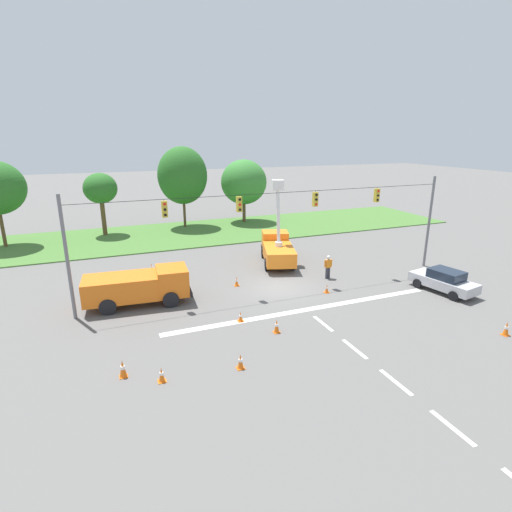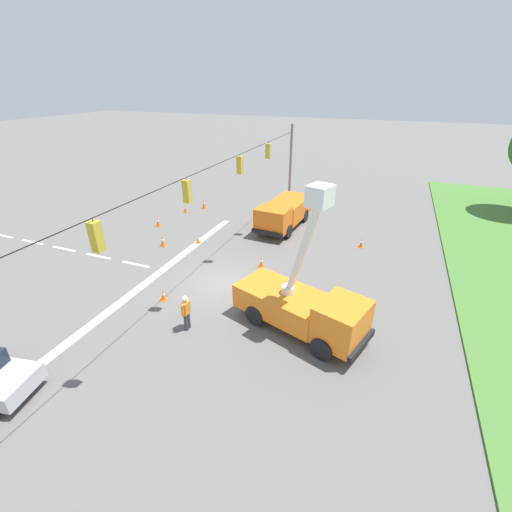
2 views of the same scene
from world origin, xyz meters
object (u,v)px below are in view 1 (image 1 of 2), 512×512
Objects in this scene: traffic_cone_far_right at (162,375)px; sedan_silver at (444,281)px; tree_west at (100,189)px; tree_centre at (183,176)px; traffic_cone_mid_right at (237,281)px; traffic_cone_centre_line at (152,268)px; traffic_cone_foreground_right at (241,317)px; utility_truck_support_near at (139,286)px; tree_east at (244,182)px; traffic_cone_lane_edge_b at (277,326)px; road_worker at (328,265)px; traffic_cone_lane_edge_a at (327,289)px; traffic_cone_near_bucket at (506,329)px; traffic_cone_mid_left at (240,361)px; traffic_cone_far_left at (123,369)px; utility_truck_bucket_lift at (277,247)px.

sedan_silver is at bearing 9.91° from traffic_cone_far_right.
tree_west is 0.72× the size of tree_centre.
traffic_cone_centre_line is (-5.14, 5.38, -0.01)m from traffic_cone_mid_right.
utility_truck_support_near is at bearing 137.11° from traffic_cone_foreground_right.
tree_east is 9.89× the size of traffic_cone_lane_edge_b.
traffic_cone_far_right is (-13.51, -8.55, -0.67)m from road_worker.
tree_west reaches higher than traffic_cone_far_right.
traffic_cone_far_right is (-6.75, -9.61, 0.00)m from traffic_cone_mid_right.
traffic_cone_foreground_right is 7.12m from traffic_cone_lane_edge_a.
tree_west is 9.60× the size of traffic_cone_far_right.
traffic_cone_near_bucket reaches higher than traffic_cone_foreground_right.
traffic_cone_far_left is (-5.00, 1.29, 0.05)m from traffic_cone_mid_left.
utility_truck_support_near is 8.72× the size of traffic_cone_lane_edge_b.
traffic_cone_far_left is at bearing 146.99° from traffic_cone_far_right.
traffic_cone_mid_left reaches higher than traffic_cone_mid_right.
traffic_cone_far_right is (-17.62, 2.56, -0.05)m from traffic_cone_near_bucket.
road_worker is (1.85, -4.91, -0.33)m from utility_truck_bucket_lift.
utility_truck_bucket_lift is at bearing 43.46° from traffic_cone_far_left.
tree_west is at bearing 104.71° from traffic_cone_foreground_right.
traffic_cone_near_bucket is (17.55, -11.48, -0.83)m from utility_truck_support_near.
tree_east is at bearing 69.39° from traffic_cone_foreground_right.
traffic_cone_mid_left is 10.66m from traffic_cone_lane_edge_a.
utility_truck_bucket_lift is at bearing -8.59° from traffic_cone_centre_line.
traffic_cone_centre_line is at bearing 133.71° from traffic_cone_mid_right.
traffic_cone_lane_edge_a is at bearing 122.96° from traffic_cone_near_bucket.
utility_truck_support_near reaches higher than road_worker.
traffic_cone_mid_right is at bearing 54.92° from traffic_cone_far_right.
traffic_cone_far_right is at bearing -33.01° from traffic_cone_far_left.
utility_truck_support_near is 8.13m from traffic_cone_far_left.
tree_west is at bearing 94.04° from utility_truck_support_near.
traffic_cone_far_left is at bearing 165.55° from traffic_cone_mid_left.
tree_east is 33.29m from traffic_cone_far_right.
road_worker is (-1.13, -21.01, -3.84)m from tree_east.
tree_west is 25.38m from road_worker.
road_worker is at bearing -28.39° from traffic_cone_centre_line.
sedan_silver is 19.70m from traffic_cone_far_right.
traffic_cone_lane_edge_b is (-11.16, 4.80, -0.01)m from traffic_cone_near_bucket.
tree_centre reaches higher than traffic_cone_near_bucket.
tree_west is 8.76m from tree_centre.
tree_centre is at bearing 84.93° from traffic_cone_foreground_right.
traffic_cone_foreground_right is (-9.52, -25.33, -4.56)m from tree_east.
traffic_cone_near_bucket is 19.46m from traffic_cone_far_left.
traffic_cone_far_left is at bearing -171.09° from traffic_cone_lane_edge_b.
traffic_cone_mid_left is at bearing -138.53° from road_worker.
traffic_cone_near_bucket is at bearing -106.63° from sedan_silver.
utility_truck_support_near is 9.87m from traffic_cone_mid_left.
tree_west reaches higher than traffic_cone_mid_left.
road_worker is 2.61× the size of traffic_cone_far_right.
traffic_cone_far_left reaches higher than traffic_cone_mid_left.
road_worker is at bearing 27.25° from traffic_cone_foreground_right.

